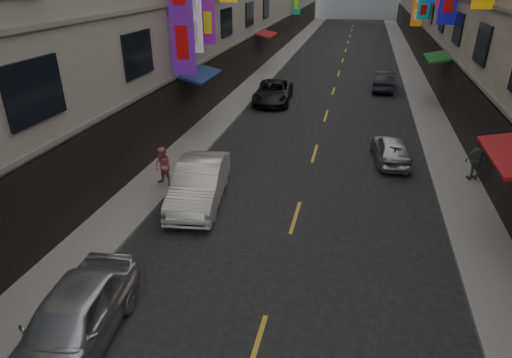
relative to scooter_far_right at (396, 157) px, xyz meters
The scene contains 12 objects.
sidewalk_left 20.96m from the scooter_far_right, 117.29° to the left, with size 2.00×90.00×0.12m, color slate.
sidewalk_right 18.78m from the scooter_far_right, 82.69° to the left, with size 2.00×90.00×0.12m, color slate.
street_awnings 6.10m from the scooter_far_right, 151.65° to the left, with size 13.99×35.20×0.41m.
lane_markings 16.04m from the scooter_far_right, 103.00° to the left, with size 0.12×80.20×0.01m.
scooter_far_right is the anchor object (origin of this frame).
car_left_near 14.38m from the scooter_far_right, 121.96° to the right, with size 1.76×4.37×1.49m, color silver.
car_left_mid 8.84m from the scooter_far_right, 145.04° to the right, with size 1.62×4.66×1.53m, color silver.
car_left_far 11.39m from the scooter_far_right, 129.57° to the left, with size 2.25×4.88×1.36m, color black.
car_right_mid 0.53m from the scooter_far_right, 114.53° to the left, with size 1.44×3.59×1.22m, color #B8B9BD.
car_right_far 13.78m from the scooter_far_right, 90.55° to the left, with size 1.42×4.08×1.35m, color #212228.
pedestrian_lfar 9.98m from the scooter_far_right, 154.59° to the right, with size 0.76×0.52×1.56m, color #BF656B.
pedestrian_rfar 3.18m from the scooter_far_right, 17.43° to the right, with size 1.02×0.58×1.74m, color #57575A.
Camera 1 is at (1.65, 5.16, 7.76)m, focal length 30.00 mm.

